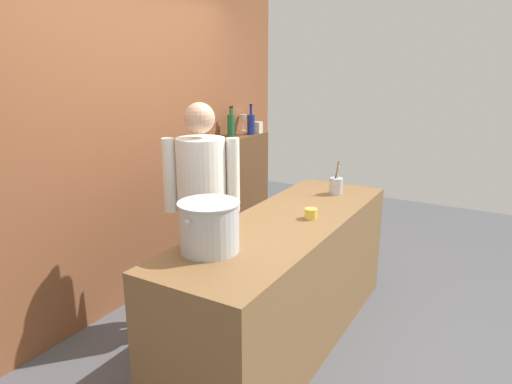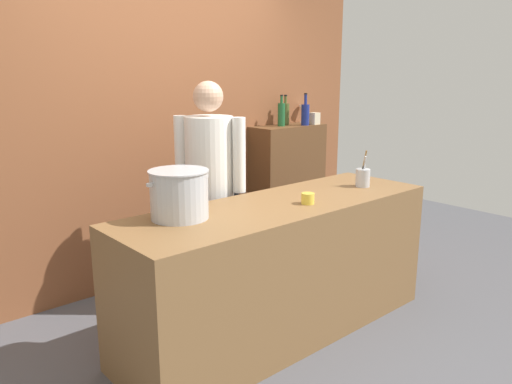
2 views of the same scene
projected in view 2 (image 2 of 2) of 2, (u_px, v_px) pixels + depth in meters
ground_plane at (279, 330)px, 3.42m from camera, size 8.00×8.00×0.00m
brick_back_panel at (162, 99)px, 4.09m from camera, size 4.40×0.10×3.00m
prep_counter at (280, 269)px, 3.32m from camera, size 2.25×0.70×0.90m
bar_cabinet at (287, 187)px, 4.95m from camera, size 0.76×0.32×1.22m
chef at (210, 181)px, 3.57m from camera, size 0.41×0.47×1.66m
stockpot_large at (179, 194)px, 2.85m from camera, size 0.40×0.34×0.28m
utensil_crock at (363, 177)px, 3.66m from camera, size 0.10×0.10×0.27m
butter_jar at (308, 198)px, 3.19m from camera, size 0.08×0.08×0.07m
wine_bottle_olive at (285, 113)px, 4.83m from camera, size 0.07×0.07×0.29m
wine_bottle_green at (281, 114)px, 4.72m from camera, size 0.07×0.07×0.29m
wine_bottle_cobalt at (305, 114)px, 4.80m from camera, size 0.08×0.08×0.30m
wine_glass_wide at (303, 110)px, 5.06m from camera, size 0.08×0.08×0.18m
spice_tin_cream at (314, 118)px, 4.89m from camera, size 0.08×0.08×0.11m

